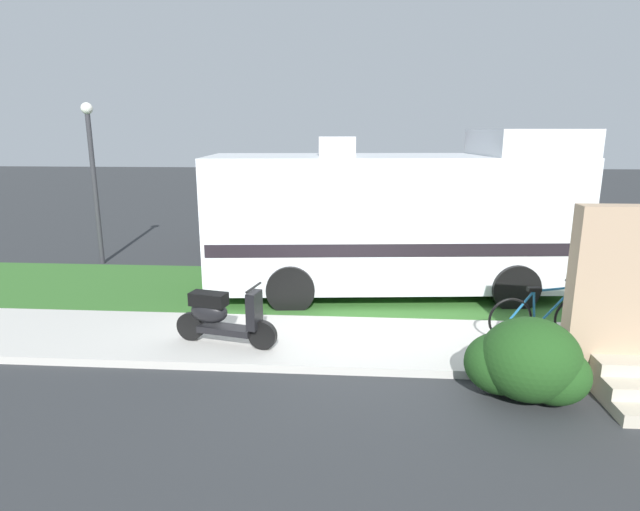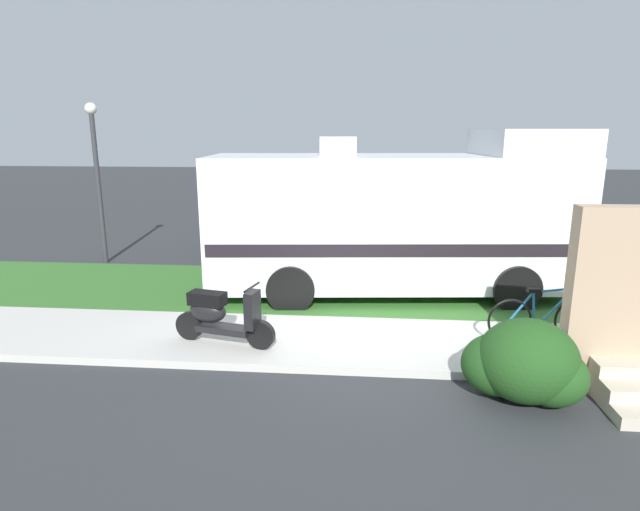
{
  "view_description": "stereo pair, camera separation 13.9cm",
  "coord_description": "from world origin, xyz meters",
  "px_view_note": "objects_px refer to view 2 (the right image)",
  "views": [
    {
      "loc": [
        0.02,
        -8.73,
        3.28
      ],
      "look_at": [
        -0.63,
        0.3,
        1.1
      ],
      "focal_mm": 28.85,
      "sensor_mm": 36.0,
      "label": 1
    },
    {
      "loc": [
        0.16,
        -8.72,
        3.28
      ],
      "look_at": [
        -0.63,
        0.3,
        1.1
      ],
      "focal_mm": 28.85,
      "sensor_mm": 36.0,
      "label": 2
    }
  ],
  "objects_px": {
    "pickup_truck_near": "(334,216)",
    "bottle_green": "(584,336)",
    "scooter": "(220,315)",
    "street_lamp_post": "(97,167)",
    "bicycle": "(543,317)",
    "motorhome_rv": "(396,218)"
  },
  "relations": [
    {
      "from": "street_lamp_post",
      "to": "scooter",
      "type": "bearing_deg",
      "value": -48.87
    },
    {
      "from": "bicycle",
      "to": "bottle_green",
      "type": "distance_m",
      "value": 0.7
    },
    {
      "from": "pickup_truck_near",
      "to": "street_lamp_post",
      "type": "xyz_separation_m",
      "value": [
        -5.76,
        -2.31,
        1.5
      ]
    },
    {
      "from": "scooter",
      "to": "street_lamp_post",
      "type": "relative_size",
      "value": 0.41
    },
    {
      "from": "bottle_green",
      "to": "bicycle",
      "type": "bearing_deg",
      "value": 179.2
    },
    {
      "from": "street_lamp_post",
      "to": "bottle_green",
      "type": "bearing_deg",
      "value": -24.66
    },
    {
      "from": "bicycle",
      "to": "pickup_truck_near",
      "type": "distance_m",
      "value": 7.81
    },
    {
      "from": "scooter",
      "to": "bottle_green",
      "type": "bearing_deg",
      "value": 5.22
    },
    {
      "from": "scooter",
      "to": "bicycle",
      "type": "relative_size",
      "value": 0.95
    },
    {
      "from": "bottle_green",
      "to": "scooter",
      "type": "bearing_deg",
      "value": -174.78
    },
    {
      "from": "bicycle",
      "to": "street_lamp_post",
      "type": "distance_m",
      "value": 10.63
    },
    {
      "from": "street_lamp_post",
      "to": "pickup_truck_near",
      "type": "bearing_deg",
      "value": 21.84
    },
    {
      "from": "scooter",
      "to": "bicycle",
      "type": "distance_m",
      "value": 4.96
    },
    {
      "from": "bottle_green",
      "to": "street_lamp_post",
      "type": "relative_size",
      "value": 0.06
    },
    {
      "from": "motorhome_rv",
      "to": "bottle_green",
      "type": "xyz_separation_m",
      "value": [
        2.77,
        -2.63,
        -1.36
      ]
    },
    {
      "from": "pickup_truck_near",
      "to": "street_lamp_post",
      "type": "distance_m",
      "value": 6.39
    },
    {
      "from": "motorhome_rv",
      "to": "scooter",
      "type": "relative_size",
      "value": 4.51
    },
    {
      "from": "bicycle",
      "to": "pickup_truck_near",
      "type": "height_order",
      "value": "pickup_truck_near"
    },
    {
      "from": "pickup_truck_near",
      "to": "bottle_green",
      "type": "xyz_separation_m",
      "value": [
        4.27,
        -6.91,
        -0.7
      ]
    },
    {
      "from": "scooter",
      "to": "street_lamp_post",
      "type": "xyz_separation_m",
      "value": [
        -4.47,
        5.11,
        1.85
      ]
    },
    {
      "from": "motorhome_rv",
      "to": "pickup_truck_near",
      "type": "distance_m",
      "value": 4.58
    },
    {
      "from": "bicycle",
      "to": "street_lamp_post",
      "type": "relative_size",
      "value": 0.43
    }
  ]
}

